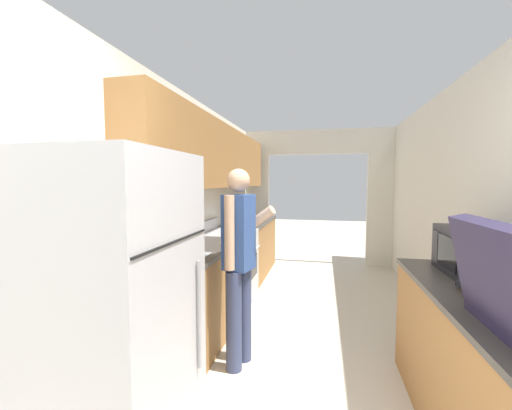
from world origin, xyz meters
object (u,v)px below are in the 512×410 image
range_oven (229,266)px  person (239,262)px  microwave (474,252)px  refrigerator (116,304)px  book_stack (485,292)px

range_oven → person: bearing=-69.7°
microwave → refrigerator: bearing=-157.6°
range_oven → microwave: size_ratio=1.95×
refrigerator → book_stack: size_ratio=6.06×
refrigerator → range_oven: refrigerator is taller
refrigerator → person: (0.45, 0.94, 0.03)m
refrigerator → book_stack: (2.01, 0.43, 0.07)m
book_stack → range_oven: bearing=137.7°
refrigerator → range_oven: 2.35m
person → microwave: 1.70m
range_oven → book_stack: 2.84m
refrigerator → person: 1.05m
refrigerator → book_stack: 2.06m
range_oven → person: size_ratio=0.63×
range_oven → person: 1.52m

